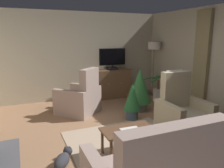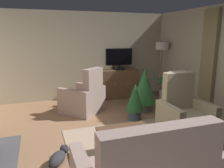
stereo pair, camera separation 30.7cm
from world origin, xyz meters
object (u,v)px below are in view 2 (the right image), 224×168
at_px(armchair_near_window, 84,99).
at_px(coffee_table, 125,133).
at_px(potted_plant_tall_palm_by_window, 164,94).
at_px(potted_plant_on_hearth_side, 135,100).
at_px(folded_newspaper, 127,130).
at_px(television, 119,58).
at_px(tv_cabinet, 118,84).
at_px(armchair_angled_to_table, 184,116).
at_px(potted_plant_small_fern_corner, 144,88).
at_px(cat, 58,157).
at_px(floor_lamp, 162,53).
at_px(tv_remote, 115,133).

bearing_deg(armchair_near_window, coffee_table, -85.16).
distance_m(potted_plant_tall_palm_by_window, potted_plant_on_hearth_side, 1.69).
bearing_deg(folded_newspaper, television, 73.94).
xyz_separation_m(tv_cabinet, coffee_table, (-1.12, -3.30, -0.03)).
bearing_deg(tv_cabinet, armchair_angled_to_table, -84.41).
bearing_deg(armchair_near_window, potted_plant_small_fern_corner, -15.23).
relative_size(coffee_table, potted_plant_small_fern_corner, 0.78).
bearing_deg(armchair_angled_to_table, folded_newspaper, -162.81).
height_order(armchair_near_window, cat, armchair_near_window).
xyz_separation_m(armchair_near_window, floor_lamp, (2.67, 0.81, 1.02)).
bearing_deg(potted_plant_tall_palm_by_window, potted_plant_small_fern_corner, -152.76).
bearing_deg(potted_plant_small_fern_corner, floor_lamp, 45.14).
relative_size(television, potted_plant_tall_palm_by_window, 0.97).
bearing_deg(coffee_table, potted_plant_on_hearth_side, 59.62).
height_order(armchair_near_window, armchair_angled_to_table, armchair_angled_to_table).
distance_m(armchair_near_window, cat, 2.33).
xyz_separation_m(potted_plant_small_fern_corner, floor_lamp, (1.20, 1.21, 0.78)).
distance_m(folded_newspaper, potted_plant_small_fern_corner, 2.29).
xyz_separation_m(potted_plant_tall_palm_by_window, floor_lamp, (0.31, 0.75, 1.13)).
height_order(tv_cabinet, coffee_table, tv_cabinet).
height_order(potted_plant_tall_palm_by_window, potted_plant_on_hearth_side, potted_plant_on_hearth_side).
xyz_separation_m(armchair_angled_to_table, cat, (-2.45, -0.28, -0.26)).
distance_m(tv_remote, potted_plant_on_hearth_side, 1.77).
distance_m(potted_plant_small_fern_corner, potted_plant_tall_palm_by_window, 1.06).
xyz_separation_m(tv_cabinet, armchair_angled_to_table, (0.29, -2.92, -0.05)).
relative_size(potted_plant_tall_palm_by_window, cat, 1.44).
xyz_separation_m(television, coffee_table, (-1.12, -3.25, -0.84)).
xyz_separation_m(tv_remote, folded_newspaper, (0.21, 0.06, -0.01)).
relative_size(armchair_near_window, potted_plant_on_hearth_side, 1.43).
xyz_separation_m(tv_cabinet, potted_plant_small_fern_corner, (0.15, -1.45, 0.18)).
relative_size(armchair_near_window, cat, 2.04).
relative_size(tv_cabinet, potted_plant_small_fern_corner, 1.02).
relative_size(tv_remote, floor_lamp, 0.10).
bearing_deg(potted_plant_tall_palm_by_window, folded_newspaper, -132.37).
xyz_separation_m(tv_remote, floor_lamp, (2.68, 3.17, 0.91)).
height_order(armchair_near_window, potted_plant_tall_palm_by_window, armchair_near_window).
height_order(folded_newspaper, potted_plant_on_hearth_side, potted_plant_on_hearth_side).
xyz_separation_m(television, cat, (-2.16, -3.14, -1.12)).
distance_m(armchair_angled_to_table, floor_lamp, 3.06).
xyz_separation_m(television, potted_plant_small_fern_corner, (0.15, -1.39, -0.63)).
xyz_separation_m(television, armchair_angled_to_table, (0.29, -2.87, -0.86)).
xyz_separation_m(tv_cabinet, television, (-0.00, -0.05, 0.81)).
relative_size(armchair_angled_to_table, cat, 2.01).
relative_size(potted_plant_small_fern_corner, potted_plant_on_hearth_side, 1.28).
bearing_deg(tv_remote, floor_lamp, 50.41).
distance_m(television, potted_plant_on_hearth_side, 2.06).
distance_m(potted_plant_small_fern_corner, potted_plant_on_hearth_side, 0.70).
relative_size(tv_remote, potted_plant_small_fern_corner, 0.16).
bearing_deg(armchair_angled_to_table, coffee_table, -164.84).
distance_m(armchair_near_window, potted_plant_tall_palm_by_window, 2.36).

